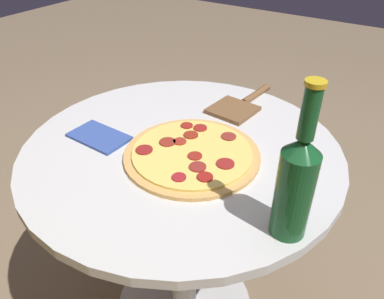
{
  "coord_description": "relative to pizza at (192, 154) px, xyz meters",
  "views": [
    {
      "loc": [
        -0.46,
        0.65,
        1.22
      ],
      "look_at": [
        -0.05,
        0.02,
        0.71
      ],
      "focal_mm": 35.0,
      "sensor_mm": 36.0,
      "label": 1
    }
  ],
  "objects": [
    {
      "name": "table",
      "position": [
        0.05,
        -0.02,
        -0.19
      ],
      "size": [
        0.81,
        0.81,
        0.69
      ],
      "color": "silver",
      "rests_on": "ground_plane"
    },
    {
      "name": "pizza_paddle",
      "position": [
        0.02,
        -0.29,
        -0.0
      ],
      "size": [
        0.13,
        0.27,
        0.02
      ],
      "rotation": [
        0.0,
        0.0,
        -1.67
      ],
      "color": "brown",
      "rests_on": "table"
    },
    {
      "name": "beer_bottle",
      "position": [
        -0.29,
        0.11,
        0.11
      ],
      "size": [
        0.07,
        0.07,
        0.31
      ],
      "color": "#144C23",
      "rests_on": "table"
    },
    {
      "name": "pizza",
      "position": [
        0.0,
        0.0,
        0.0
      ],
      "size": [
        0.33,
        0.33,
        0.02
      ],
      "color": "tan",
      "rests_on": "table"
    },
    {
      "name": "napkin",
      "position": [
        0.25,
        0.06,
        -0.0
      ],
      "size": [
        0.16,
        0.1,
        0.01
      ],
      "color": "#334C99",
      "rests_on": "table"
    }
  ]
}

